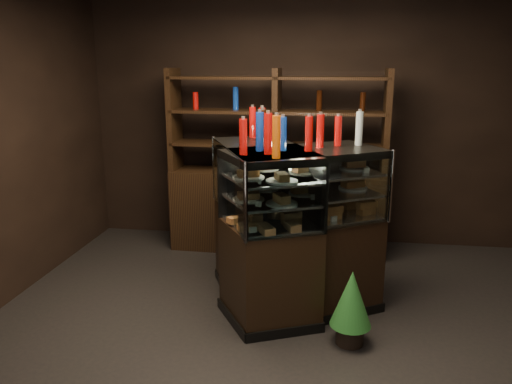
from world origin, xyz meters
TOP-DOWN VIEW (x-y plane):
  - ground at (0.00, 0.00)m, footprint 5.00×5.00m
  - room_shell at (0.00, 0.00)m, footprint 5.02×5.02m
  - display_case at (-0.11, 0.73)m, footprint 1.59×1.43m
  - food_display at (-0.11, 0.72)m, footprint 1.21×1.16m
  - bottles_top at (-0.11, 0.73)m, footprint 1.04×1.02m
  - potted_conifer at (0.46, 0.19)m, footprint 0.31×0.31m
  - back_shelving at (-0.31, 2.05)m, footprint 2.33×0.47m

SIDE VIEW (x-z plane):
  - ground at x=0.00m, z-range 0.00..0.00m
  - potted_conifer at x=0.46m, z-range 0.05..0.71m
  - display_case at x=-0.11m, z-range -0.23..1.17m
  - back_shelving at x=-0.31m, z-range -0.39..1.61m
  - food_display at x=-0.11m, z-range 0.84..1.28m
  - bottles_top at x=-0.11m, z-range 1.38..1.68m
  - room_shell at x=0.00m, z-range 0.44..3.45m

